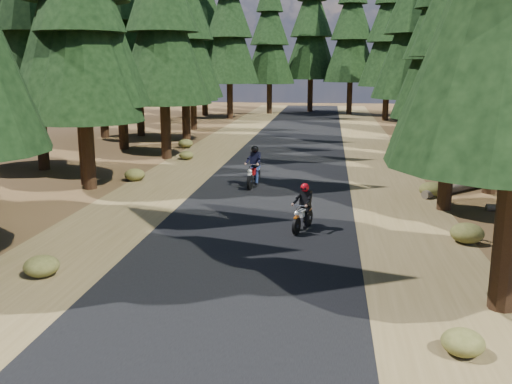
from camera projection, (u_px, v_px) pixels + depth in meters
ground at (249, 242)px, 15.80m from camera, size 120.00×120.00×0.00m
road at (268, 201)px, 20.64m from camera, size 6.00×100.00×0.01m
shoulder_l at (146, 197)px, 21.21m from camera, size 3.20×100.00×0.01m
shoulder_r at (398, 205)px, 20.06m from camera, size 3.20×100.00×0.01m
pine_forest at (297, 13)px, 34.46m from camera, size 34.59×55.08×16.32m
log_near at (473, 185)px, 22.63m from camera, size 4.64×4.52×0.32m
understory_shrubs at (323, 185)px, 22.14m from camera, size 14.68×30.70×0.61m
rider_lead at (303, 215)px, 16.82m from camera, size 0.93×1.64×1.40m
rider_follow at (254, 173)px, 22.85m from camera, size 0.78×1.91×1.65m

